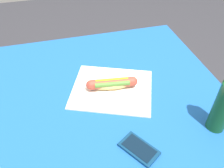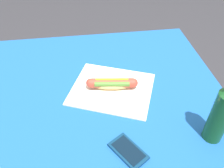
{
  "view_description": "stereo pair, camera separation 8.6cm",
  "coord_description": "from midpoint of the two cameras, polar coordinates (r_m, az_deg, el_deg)",
  "views": [
    {
      "loc": [
        0.14,
        0.65,
        1.39
      ],
      "look_at": [
        -0.04,
        -0.04,
        0.76
      ],
      "focal_mm": 37.6,
      "sensor_mm": 36.0,
      "label": 1
    },
    {
      "loc": [
        0.06,
        0.67,
        1.39
      ],
      "look_at": [
        -0.04,
        -0.04,
        0.76
      ],
      "focal_mm": 37.6,
      "sensor_mm": 36.0,
      "label": 2
    }
  ],
  "objects": [
    {
      "name": "dining_table",
      "position": [
        1.03,
        -4.16,
        -8.5
      ],
      "size": [
        1.0,
        1.0,
        0.73
      ],
      "color": "brown",
      "rests_on": "ground"
    },
    {
      "name": "hot_dog",
      "position": [
        0.95,
        -2.59,
        0.0
      ],
      "size": [
        0.21,
        0.07,
        0.05
      ],
      "color": "#E5BC75",
      "rests_on": "paper_wrapper"
    },
    {
      "name": "cell_phone",
      "position": [
        0.78,
        3.34,
        -15.61
      ],
      "size": [
        0.13,
        0.14,
        0.01
      ],
      "color": "#0A2D4C",
      "rests_on": "dining_table"
    },
    {
      "name": "paper_wrapper",
      "position": [
        0.97,
        -2.54,
        -1.29
      ],
      "size": [
        0.4,
        0.37,
        0.01
      ],
      "primitive_type": "cube",
      "rotation": [
        0.0,
        0.0,
        -0.39
      ],
      "color": "silver",
      "rests_on": "dining_table"
    }
  ]
}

